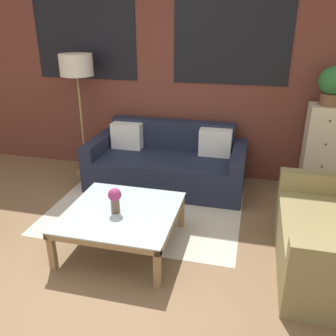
{
  "coord_description": "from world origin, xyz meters",
  "views": [
    {
      "loc": [
        1.29,
        -2.14,
        2.01
      ],
      "look_at": [
        0.46,
        1.21,
        0.55
      ],
      "focal_mm": 38.0,
      "sensor_mm": 36.0,
      "label": 1
    }
  ],
  "objects_px": {
    "coffee_table": "(122,215)",
    "flower_vase": "(115,198)",
    "potted_plant": "(333,84)",
    "settee_vintage": "(336,238)",
    "floor_lamp": "(77,70)",
    "couch_dark": "(167,164)",
    "drawer_cabinet": "(321,150)"
  },
  "relations": [
    {
      "from": "coffee_table",
      "to": "flower_vase",
      "type": "bearing_deg",
      "value": -139.46
    },
    {
      "from": "potted_plant",
      "to": "settee_vintage",
      "type": "bearing_deg",
      "value": -92.22
    },
    {
      "from": "coffee_table",
      "to": "floor_lamp",
      "type": "xyz_separation_m",
      "value": [
        -1.12,
        1.53,
        1.08
      ]
    },
    {
      "from": "coffee_table",
      "to": "flower_vase",
      "type": "xyz_separation_m",
      "value": [
        -0.04,
        -0.04,
        0.19
      ]
    },
    {
      "from": "couch_dark",
      "to": "flower_vase",
      "type": "bearing_deg",
      "value": -94.61
    },
    {
      "from": "couch_dark",
      "to": "floor_lamp",
      "type": "distance_m",
      "value": 1.65
    },
    {
      "from": "coffee_table",
      "to": "floor_lamp",
      "type": "distance_m",
      "value": 2.18
    },
    {
      "from": "coffee_table",
      "to": "potted_plant",
      "type": "height_order",
      "value": "potted_plant"
    },
    {
      "from": "floor_lamp",
      "to": "flower_vase",
      "type": "height_order",
      "value": "floor_lamp"
    },
    {
      "from": "coffee_table",
      "to": "couch_dark",
      "type": "bearing_deg",
      "value": 86.99
    },
    {
      "from": "couch_dark",
      "to": "potted_plant",
      "type": "distance_m",
      "value": 2.14
    },
    {
      "from": "potted_plant",
      "to": "flower_vase",
      "type": "height_order",
      "value": "potted_plant"
    },
    {
      "from": "floor_lamp",
      "to": "coffee_table",
      "type": "bearing_deg",
      "value": -53.66
    },
    {
      "from": "couch_dark",
      "to": "potted_plant",
      "type": "bearing_deg",
      "value": 7.2
    },
    {
      "from": "drawer_cabinet",
      "to": "potted_plant",
      "type": "height_order",
      "value": "potted_plant"
    },
    {
      "from": "floor_lamp",
      "to": "flower_vase",
      "type": "xyz_separation_m",
      "value": [
        1.08,
        -1.56,
        -0.89
      ]
    },
    {
      "from": "coffee_table",
      "to": "flower_vase",
      "type": "height_order",
      "value": "flower_vase"
    },
    {
      "from": "flower_vase",
      "to": "floor_lamp",
      "type": "bearing_deg",
      "value": 124.64
    },
    {
      "from": "couch_dark",
      "to": "settee_vintage",
      "type": "bearing_deg",
      "value": -36.24
    },
    {
      "from": "couch_dark",
      "to": "coffee_table",
      "type": "xyz_separation_m",
      "value": [
        -0.07,
        -1.42,
        0.05
      ]
    },
    {
      "from": "coffee_table",
      "to": "drawer_cabinet",
      "type": "bearing_deg",
      "value": 40.78
    },
    {
      "from": "couch_dark",
      "to": "floor_lamp",
      "type": "relative_size",
      "value": 1.22
    },
    {
      "from": "flower_vase",
      "to": "couch_dark",
      "type": "bearing_deg",
      "value": 85.39
    },
    {
      "from": "settee_vintage",
      "to": "floor_lamp",
      "type": "height_order",
      "value": "floor_lamp"
    },
    {
      "from": "couch_dark",
      "to": "potted_plant",
      "type": "height_order",
      "value": "potted_plant"
    },
    {
      "from": "couch_dark",
      "to": "settee_vintage",
      "type": "relative_size",
      "value": 1.39
    },
    {
      "from": "coffee_table",
      "to": "floor_lamp",
      "type": "relative_size",
      "value": 0.63
    },
    {
      "from": "couch_dark",
      "to": "drawer_cabinet",
      "type": "relative_size",
      "value": 1.78
    },
    {
      "from": "settee_vintage",
      "to": "flower_vase",
      "type": "height_order",
      "value": "settee_vintage"
    },
    {
      "from": "settee_vintage",
      "to": "flower_vase",
      "type": "distance_m",
      "value": 1.92
    },
    {
      "from": "drawer_cabinet",
      "to": "flower_vase",
      "type": "bearing_deg",
      "value": -139.23
    },
    {
      "from": "floor_lamp",
      "to": "drawer_cabinet",
      "type": "height_order",
      "value": "floor_lamp"
    }
  ]
}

